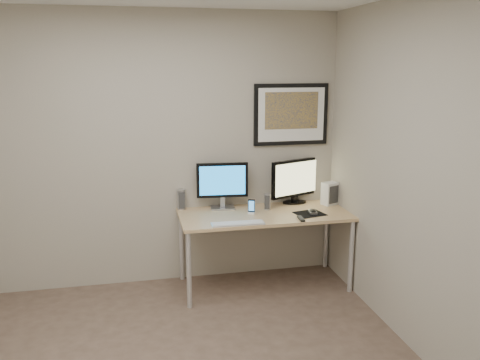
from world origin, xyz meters
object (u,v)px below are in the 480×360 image
Objects in this scene: desk at (264,220)px; fan_unit at (330,193)px; monitor_tv at (295,180)px; speaker_left at (181,199)px; monitor_large at (222,183)px; framed_art at (291,114)px; speaker_right at (268,201)px; phone_dock at (251,206)px; keyboard at (238,223)px.

desk is 7.08× the size of fan_unit.
speaker_left is at bearing 156.87° from monitor_tv.
framed_art is at bearing 11.80° from monitor_large.
speaker_right is (-0.33, -0.16, -0.16)m from monitor_tv.
monitor_tv is 0.37m from fan_unit.
phone_dock is (0.63, -0.29, -0.03)m from speaker_left.
desk is 0.83m from speaker_left.
monitor_tv reaches higher than phone_dock.
monitor_tv is at bearing 38.89° from keyboard.
monitor_tv is at bearing 6.91° from monitor_large.
speaker_left is 0.87× the size of fan_unit.
fan_unit is (0.84, 0.15, 0.04)m from phone_dock.
monitor_large is at bearing 95.44° from keyboard.
keyboard is 1.12m from fan_unit.
desk is 9.94× the size of speaker_right.
monitor_large is 0.47m from speaker_right.
desk is at bearing -22.62° from speaker_left.
fan_unit is at bearing 24.95° from speaker_right.
keyboard is (-0.70, -0.55, -0.23)m from monitor_tv.
keyboard is at bearing -80.96° from monitor_large.
speaker_right reaches higher than phone_dock.
monitor_tv is (0.39, 0.27, 0.31)m from desk.
fan_unit is (1.47, -0.14, 0.02)m from speaker_left.
speaker_left is (-0.75, 0.30, 0.16)m from desk.
framed_art is 1.38× the size of monitor_tv.
fan_unit is at bearing -25.53° from framed_art.
phone_dock is at bearing -129.84° from speaker_right.
monitor_large reaches higher than fan_unit.
monitor_tv is (0.75, 0.03, -0.01)m from monitor_large.
desk is 1.07m from framed_art.
keyboard is at bearing -102.50° from phone_dock.
monitor_tv is at bearing -2.21° from speaker_left.
monitor_tv is 1.15m from speaker_left.
monitor_tv is 0.40m from speaker_right.
keyboard is (0.43, -0.58, -0.09)m from speaker_left.
framed_art is 1.26m from keyboard.
speaker_left is 0.73m from keyboard.
speaker_right reaches higher than desk.
framed_art is at bearing 55.47° from phone_dock.
framed_art is at bearing 43.46° from desk.
speaker_right is 1.15× the size of phone_dock.
phone_dock is at bearing 167.67° from fan_unit.
framed_art is at bearing 58.25° from speaker_right.
desk is 3.22× the size of monitor_large.
keyboard is (-0.19, -0.29, -0.06)m from phone_dock.
fan_unit reaches higher than phone_dock.
framed_art is at bearing 43.34° from keyboard.
speaker_left is at bearing -171.85° from speaker_right.
monitor_tv is 2.78× the size of speaker_left.
speaker_left is 0.69m from phone_dock.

